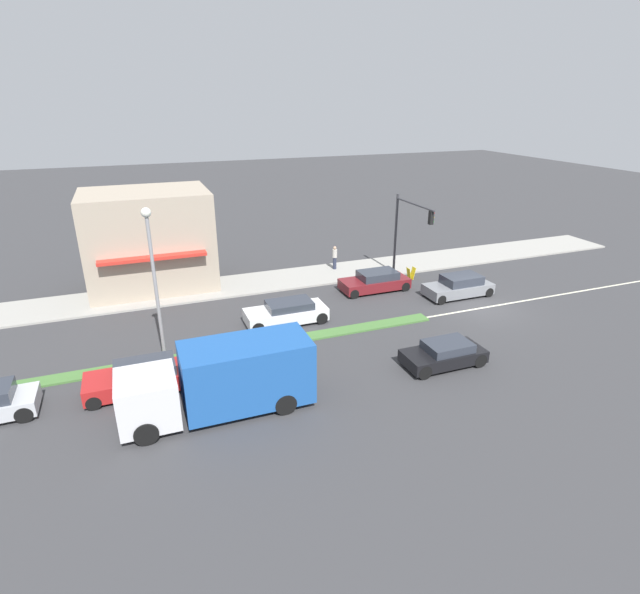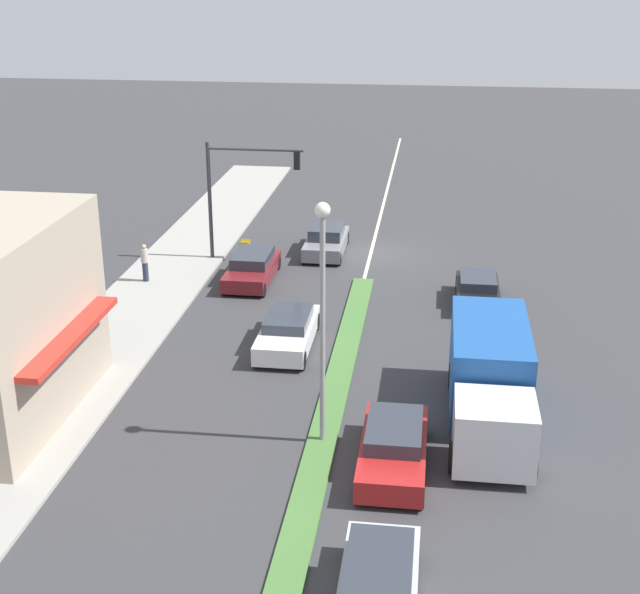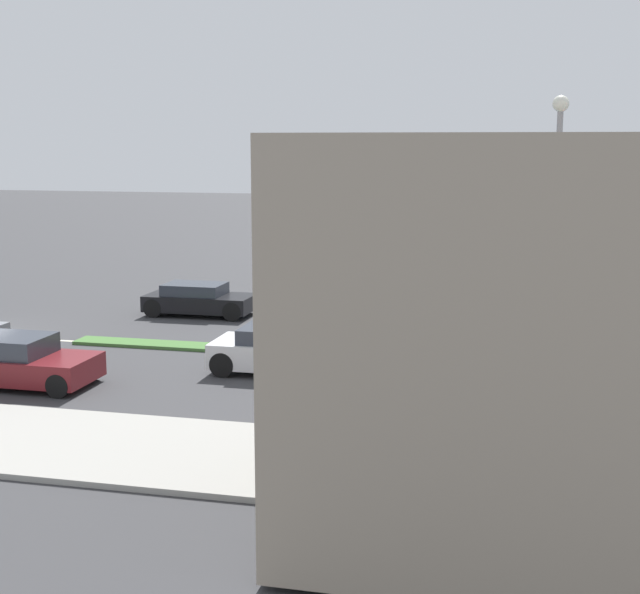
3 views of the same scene
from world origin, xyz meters
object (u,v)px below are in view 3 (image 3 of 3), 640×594
hatchback_red (587,332)px  suv_black (199,300)px  sedan_maroon (9,361)px  van_white (294,351)px  delivery_truck (487,286)px  street_lamp (557,197)px

hatchback_red → suv_black: 13.72m
suv_black → hatchback_red: bearing=78.2°
sedan_maroon → hatchback_red: bearing=115.9°
hatchback_red → van_white: 9.05m
suv_black → van_white: bearing=37.5°
sedan_maroon → van_white: sedan_maroon is taller
sedan_maroon → van_white: (-2.80, 6.95, 0.01)m
delivery_truck → hatchback_red: delivery_truck is taller
delivery_truck → van_white: (7.20, -4.79, -0.84)m
hatchback_red → delivery_truck: bearing=-132.0°
hatchback_red → street_lamp: bearing=-26.8°
hatchback_red → suv_black: hatchback_red is taller
delivery_truck → sedan_maroon: (10.00, -11.74, -0.85)m
van_white → street_lamp: bearing=107.9°
sedan_maroon → hatchback_red: (-7.20, 14.85, 0.01)m
delivery_truck → sedan_maroon: bearing=-49.6°
street_lamp → delivery_truck: street_lamp is taller
street_lamp → sedan_maroon: 15.20m
hatchback_red → suv_black: size_ratio=1.17×
street_lamp → hatchback_red: 4.82m
hatchback_red → van_white: hatchback_red is taller
street_lamp → suv_black: size_ratio=1.89×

